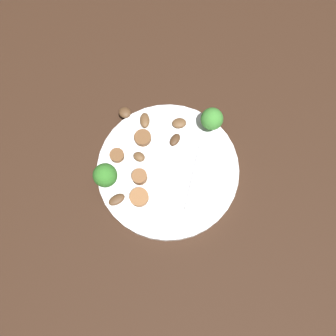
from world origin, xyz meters
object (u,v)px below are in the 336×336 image
Objects in this scene: sausage_slice_3 at (139,177)px; mushroom_1 at (145,120)px; plate at (168,169)px; sausage_slice_0 at (118,153)px; fork at (190,192)px; mushroom_3 at (117,200)px; mushroom_4 at (125,113)px; broccoli_floret_1 at (105,175)px; sausage_slice_1 at (139,197)px; mushroom_0 at (178,123)px; mushroom_5 at (176,140)px; mushroom_2 at (139,157)px; broccoli_floret_0 at (212,119)px; sausage_slice_2 at (143,138)px.

sausage_slice_3 is 0.88× the size of mushroom_1.
plate is 0.10m from sausage_slice_0.
sausage_slice_0 reaches higher than fork.
sausage_slice_3 is 0.06m from mushroom_3.
mushroom_4 is (-0.08, -0.01, 0.00)m from sausage_slice_0.
broccoli_floret_1 is at bearing 2.51° from mushroom_4.
sausage_slice_1 is 0.17m from mushroom_4.
mushroom_0 is (-0.13, -0.05, 0.00)m from fork.
mushroom_1 is (-0.12, -0.11, 0.00)m from fork.
sausage_slice_0 is (-0.04, -0.15, 0.00)m from fork.
broccoli_floret_1 is 1.92× the size of mushroom_0.
mushroom_3 is (0.16, -0.01, -0.00)m from mushroom_1.
sausage_slice_3 is at bearing -28.44° from mushroom_5.
mushroom_3 is (0.01, -0.04, -0.00)m from sausage_slice_1.
sausage_slice_0 is (-0.05, 0.00, -0.03)m from broccoli_floret_1.
mushroom_2 is at bearing -163.73° from sausage_slice_3.
broccoli_floret_0 is 1.03× the size of broccoli_floret_1.
mushroom_0 is (-0.16, 0.04, -0.00)m from sausage_slice_1.
mushroom_4 is at bearing -152.72° from sausage_slice_3.
mushroom_4 is at bearing -106.46° from mushroom_5.
mushroom_1 is at bearing -141.16° from plate.
sausage_slice_3 is 0.90× the size of mushroom_3.
plate is 8.23× the size of sausage_slice_2.
mushroom_2 is 0.94× the size of mushroom_4.
sausage_slice_0 is at bearing -22.58° from mushroom_1.
broccoli_floret_1 reaches higher than fork.
broccoli_floret_1 reaches higher than mushroom_4.
sausage_slice_1 is 0.04m from mushroom_3.
broccoli_floret_0 reaches higher than sausage_slice_0.
sausage_slice_2 is at bearing 173.28° from mushroom_3.
mushroom_1 is at bearing -110.58° from mushroom_5.
sausage_slice_0 is at bearing -47.82° from mushroom_0.
mushroom_1 reaches higher than plate.
mushroom_1 is (-0.08, 0.03, 0.00)m from sausage_slice_0.
plate is 5.00× the size of broccoli_floret_1.
mushroom_2 is at bearing 93.60° from sausage_slice_0.
broccoli_floret_1 is at bearing -106.01° from sausage_slice_1.
broccoli_floret_1 reaches higher than mushroom_2.
sausage_slice_1 is 1.25× the size of mushroom_0.
sausage_slice_1 is 0.13m from mushroom_5.
broccoli_floret_1 is at bearing -46.98° from broccoli_floret_0.
mushroom_1 is 0.07m from mushroom_2.
mushroom_5 is at bearing 151.56° from sausage_slice_3.
sausage_slice_2 is at bearing 47.62° from mushroom_4.
fork is at bearing 67.88° from mushroom_2.
broccoli_floret_0 reaches higher than fork.
broccoli_floret_0 is 2.23× the size of mushroom_4.
broccoli_floret_1 reaches higher than sausage_slice_2.
broccoli_floret_0 is 0.18m from sausage_slice_0.
sausage_slice_1 is 1.07× the size of sausage_slice_2.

